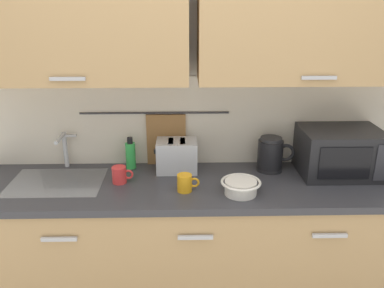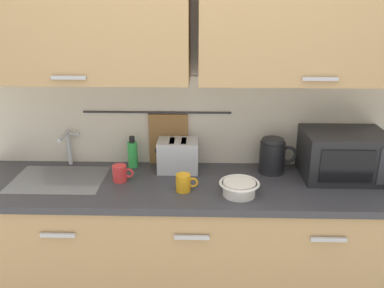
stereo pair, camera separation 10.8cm
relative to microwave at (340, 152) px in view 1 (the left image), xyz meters
The scene contains 10 objects.
counter_unit 1.05m from the microwave, behind, with size 2.53×0.64×0.90m.
back_wall_assembly 0.99m from the microwave, behind, with size 3.70×0.41×2.50m.
sink_faucet 1.64m from the microwave, behind, with size 0.09×0.17×0.22m.
microwave is the anchor object (origin of this frame).
electric_kettle 0.40m from the microwave, behind, with size 0.23×0.16×0.21m.
dish_soap_bottle 1.24m from the microwave, behind, with size 0.06×0.06×0.20m.
mug_near_sink 1.28m from the microwave, behind, with size 0.12×0.08×0.09m.
mixing_bowl 0.67m from the microwave, 157.28° to the right, with size 0.21×0.21×0.08m.
toaster 0.96m from the microwave, behind, with size 0.26×0.17×0.19m.
mug_by_kettle 0.94m from the microwave, 166.68° to the right, with size 0.12×0.08×0.09m.
Camera 1 is at (-0.06, -1.77, 1.88)m, focal length 37.71 mm.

